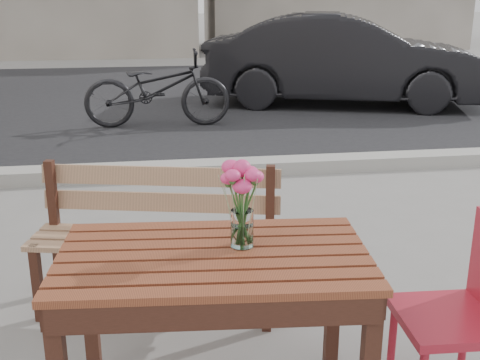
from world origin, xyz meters
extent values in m
cube|color=black|center=(0.00, 7.00, 0.00)|extent=(30.00, 8.00, 0.00)
cube|color=#9A9892|center=(0.00, 3.00, 0.06)|extent=(30.00, 0.25, 0.12)
cube|color=#5D2918|center=(-0.01, -0.15, 0.67)|extent=(1.16, 0.74, 0.03)
cube|color=#321910|center=(-0.49, 0.17, 0.33)|extent=(0.06, 0.06, 0.66)
cube|color=#321910|center=(0.53, 0.09, 0.33)|extent=(0.06, 0.06, 0.66)
cube|color=#846044|center=(-0.21, 0.68, 0.39)|extent=(1.28, 0.61, 0.03)
cube|color=#846044|center=(-0.17, 0.86, 0.60)|extent=(1.21, 0.31, 0.34)
cube|color=#321910|center=(-0.80, 0.67, 0.20)|extent=(0.05, 0.05, 0.41)
cube|color=#321910|center=(0.30, 0.41, 0.20)|extent=(0.05, 0.05, 0.41)
cube|color=#321910|center=(-0.73, 0.94, 0.38)|extent=(0.05, 0.05, 0.75)
cube|color=#321910|center=(0.37, 0.69, 0.38)|extent=(0.05, 0.05, 0.75)
cube|color=maroon|center=(0.88, -0.23, 0.39)|extent=(0.40, 0.40, 0.04)
cylinder|color=maroon|center=(0.73, -0.07, 0.19)|extent=(0.03, 0.03, 0.37)
cylinder|color=maroon|center=(1.04, -0.09, 0.19)|extent=(0.03, 0.03, 0.37)
cylinder|color=white|center=(0.10, -0.10, 0.75)|extent=(0.08, 0.08, 0.14)
cylinder|color=#33682A|center=(0.10, -0.10, 0.82)|extent=(0.05, 0.05, 0.28)
imported|color=black|center=(2.50, 6.13, 0.63)|extent=(4.07, 2.39, 1.27)
imported|color=black|center=(-0.12, 5.09, 0.45)|extent=(1.73, 0.64, 0.90)
camera|label=1|loc=(-0.20, -2.10, 1.58)|focal=45.00mm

